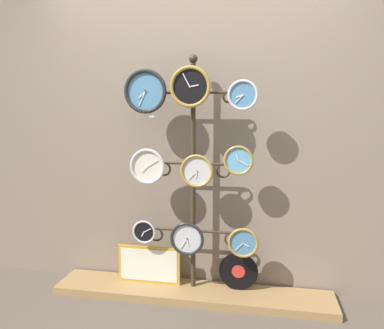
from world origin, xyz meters
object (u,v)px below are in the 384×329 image
object	(u,v)px
display_stand	(193,217)
clock_top_left	(145,91)
clock_bottom_center	(187,239)
picture_frame	(149,265)
clock_top_center	(190,87)
clock_middle_right	(238,160)
clock_top_right	(243,95)
vinyl_record	(238,271)
clock_middle_left	(148,166)
clock_middle_center	(197,171)
clock_bottom_right	(243,243)
clock_bottom_left	(144,232)

from	to	relation	value
display_stand	clock_top_left	world-z (taller)	display_stand
clock_bottom_center	picture_frame	xyz separation A→B (m)	(-0.34, 0.09, -0.28)
clock_top_center	clock_middle_right	bearing A→B (deg)	5.13
clock_top_right	picture_frame	xyz separation A→B (m)	(-0.74, 0.10, -1.36)
clock_top_left	picture_frame	distance (m)	1.39
clock_top_right	clock_bottom_center	bearing A→B (deg)	179.40
clock_middle_right	vinyl_record	size ratio (longest dim) A/B	0.72
clock_middle_left	clock_middle_center	xyz separation A→B (m)	(0.38, -0.00, -0.02)
clock_middle_center	clock_bottom_right	xyz separation A→B (m)	(0.35, 0.00, -0.53)
clock_middle_right	clock_bottom_center	size ratio (longest dim) A/B	0.83
clock_top_center	clock_bottom_center	bearing A→B (deg)	155.48
clock_bottom_center	clock_middle_left	bearing A→B (deg)	176.50
clock_top_left	clock_middle_center	bearing A→B (deg)	0.00
clock_middle_center	clock_bottom_right	size ratio (longest dim) A/B	1.09
clock_middle_left	clock_bottom_left	bearing A→B (deg)	174.52
clock_top_right	clock_middle_right	xyz separation A→B (m)	(-0.02, 0.02, -0.47)
clock_middle_right	vinyl_record	bearing A→B (deg)	83.22
clock_top_right	picture_frame	bearing A→B (deg)	172.37
clock_top_left	clock_top_right	bearing A→B (deg)	-1.70
clock_top_left	clock_middle_right	xyz separation A→B (m)	(0.70, 0.00, -0.50)
display_stand	vinyl_record	bearing A→B (deg)	-0.38
clock_top_left	clock_bottom_right	size ratio (longest dim) A/B	1.43
display_stand	clock_middle_left	bearing A→B (deg)	-165.28
clock_middle_left	clock_bottom_right	bearing A→B (deg)	-0.04
clock_top_center	clock_bottom_right	distance (m)	1.22
clock_top_center	clock_bottom_center	world-z (taller)	clock_top_center
clock_top_left	clock_bottom_left	bearing A→B (deg)	170.11
clock_top_center	clock_top_left	bearing A→B (deg)	175.20
display_stand	clock_top_right	distance (m)	1.01
clock_top_right	clock_middle_right	distance (m)	0.47
display_stand	clock_middle_center	distance (m)	0.39
clock_bottom_left	picture_frame	size ratio (longest dim) A/B	0.36
clock_top_center	clock_top_right	size ratio (longest dim) A/B	1.38
display_stand	clock_top_center	xyz separation A→B (m)	(-0.00, -0.12, 1.00)
vinyl_record	picture_frame	distance (m)	0.73
clock_top_right	picture_frame	distance (m)	1.55
clock_middle_center	clock_top_center	bearing A→B (deg)	-148.44
clock_top_left	clock_middle_right	size ratio (longest dim) A/B	1.50
clock_middle_left	clock_bottom_right	world-z (taller)	clock_middle_left
clock_bottom_left	clock_bottom_center	size ratio (longest dim) A/B	0.71
vinyl_record	clock_bottom_center	bearing A→B (deg)	-164.84
clock_bottom_center	picture_frame	distance (m)	0.45
clock_bottom_right	clock_bottom_left	bearing A→B (deg)	179.69
clock_middle_left	picture_frame	xyz separation A→B (m)	(-0.03, 0.08, -0.83)
clock_bottom_right	picture_frame	xyz separation A→B (m)	(-0.76, 0.08, -0.27)
clock_top_center	picture_frame	world-z (taller)	clock_top_center
clock_middle_center	vinyl_record	bearing A→B (deg)	15.57
clock_middle_left	clock_middle_right	bearing A→B (deg)	0.10
clock_middle_left	picture_frame	bearing A→B (deg)	109.36
clock_top_center	clock_top_right	distance (m)	0.38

